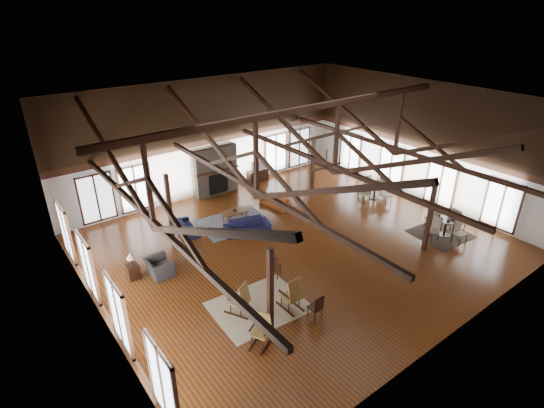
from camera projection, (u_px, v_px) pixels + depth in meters
floor at (296, 245)px, 17.99m from camera, size 16.00×16.00×0.00m
ceiling at (300, 103)px, 15.37m from camera, size 16.00×14.00×0.02m
wall_back at (210, 137)px, 21.71m from camera, size 16.00×0.02×6.00m
wall_front at (462, 257)px, 11.66m from camera, size 16.00×0.02×6.00m
wall_left at (88, 243)px, 12.34m from camera, size 0.02×14.00×6.00m
wall_right at (421, 142)px, 21.02m from camera, size 0.02×14.00×6.00m
roof_truss at (299, 154)px, 16.23m from camera, size 15.60×14.07×3.14m
post_grid at (297, 213)px, 17.33m from camera, size 8.16×7.16×3.05m
fireplace at (215, 170)px, 22.22m from camera, size 2.50×0.69×2.60m
ceiling_fan at (326, 166)px, 15.92m from camera, size 1.60×1.60×0.75m
sofa_navy_front at (247, 226)px, 18.82m from camera, size 2.15×1.29×0.59m
sofa_navy_left at (187, 227)px, 18.90m from camera, size 1.73×0.85×0.49m
sofa_orange at (275, 202)px, 21.20m from camera, size 1.77×0.89×0.49m
coffee_table at (235, 212)px, 19.81m from camera, size 1.26×0.68×0.47m
vase at (235, 210)px, 19.68m from camera, size 0.24×0.24×0.21m
armchair at (159, 267)px, 15.90m from camera, size 1.03×0.91×0.66m
side_table_lamp at (132, 269)px, 15.66m from camera, size 0.43×0.43×1.11m
rocking_chair_a at (242, 300)px, 13.83m from camera, size 0.84×1.02×1.17m
rocking_chair_b at (293, 295)px, 14.00m from camera, size 0.54×0.95×1.23m
rocking_chair_c at (262, 328)px, 12.68m from camera, size 0.97×0.81×1.11m
side_chair_a at (274, 265)px, 15.61m from camera, size 0.57×0.57×0.98m
side_chair_b at (317, 306)px, 13.57m from camera, size 0.40×0.40×0.93m
cafe_table_near at (446, 224)px, 18.46m from camera, size 2.12×2.12×1.09m
cafe_table_far at (375, 189)px, 21.94m from camera, size 2.01×2.01×1.05m
cup_near at (449, 219)px, 18.27m from camera, size 0.13×0.13×0.10m
cup_far at (377, 184)px, 21.81m from camera, size 0.18×0.18×0.11m
tv_console at (258, 175)px, 24.21m from camera, size 1.24×0.46×0.62m
television at (258, 165)px, 23.97m from camera, size 1.04×0.14×0.60m
rug_tan at (259, 306)px, 14.37m from camera, size 3.21×2.59×0.01m
rug_navy at (234, 222)px, 19.76m from camera, size 3.32×2.61×0.01m
rug_dark at (441, 234)px, 18.80m from camera, size 2.51×2.33×0.01m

